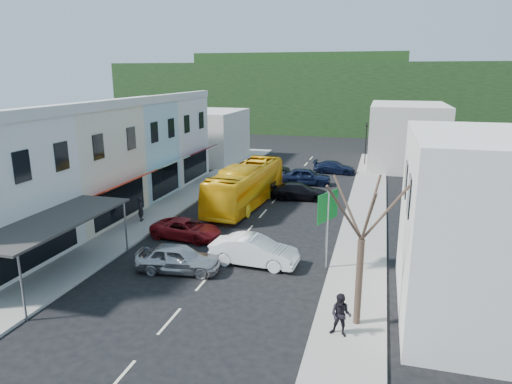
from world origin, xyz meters
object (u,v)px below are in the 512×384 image
object	(u,v)px
car_silver	(178,259)
traffic_signal	(366,144)
pedestrian_left	(141,209)
car_white	(254,253)
car_red	(186,228)
bus	(246,186)
direction_sign	(327,231)
street_tree	(362,240)
pedestrian_right	(341,316)

from	to	relation	value
car_silver	traffic_signal	size ratio (longest dim) A/B	0.89
traffic_signal	pedestrian_left	bearing A→B (deg)	85.34
pedestrian_left	traffic_signal	size ratio (longest dim) A/B	0.35
car_white	car_red	xyz separation A→B (m)	(-5.30, 2.81, 0.00)
car_white	traffic_signal	xyz separation A→B (m)	(4.72, 30.54, 1.76)
pedestrian_left	bus	bearing A→B (deg)	-58.09
bus	direction_sign	size ratio (longest dim) A/B	2.60
car_white	street_tree	world-z (taller)	street_tree
bus	pedestrian_left	world-z (taller)	bus
pedestrian_right	direction_sign	world-z (taller)	direction_sign
bus	street_tree	bearing A→B (deg)	-55.43
pedestrian_left	street_tree	size ratio (longest dim) A/B	0.22
car_white	pedestrian_right	bearing A→B (deg)	-136.00
pedestrian_left	pedestrian_right	distance (m)	18.60
car_silver	street_tree	distance (m)	10.48
street_tree	car_red	bearing A→B (deg)	145.07
car_white	street_tree	size ratio (longest dim) A/B	0.57
pedestrian_left	traffic_signal	distance (m)	29.43
car_silver	pedestrian_right	bearing A→B (deg)	-121.63
pedestrian_left	street_tree	xyz separation A→B (m)	(15.54, -9.91, 2.87)
car_red	direction_sign	world-z (taller)	direction_sign
car_silver	traffic_signal	bearing A→B (deg)	-21.13
direction_sign	car_red	bearing A→B (deg)	-171.80
pedestrian_left	direction_sign	distance (m)	14.38
car_red	traffic_signal	bearing A→B (deg)	-14.48
pedestrian_right	car_silver	bearing A→B (deg)	164.46
car_white	direction_sign	distance (m)	4.22
car_white	traffic_signal	distance (m)	30.95
car_silver	car_red	world-z (taller)	same
car_red	traffic_signal	size ratio (longest dim) A/B	0.94
pedestrian_right	street_tree	xyz separation A→B (m)	(0.58, 1.15, 2.87)
bus	car_silver	world-z (taller)	bus
car_white	pedestrian_right	distance (m)	8.12
car_white	car_red	world-z (taller)	same
pedestrian_left	car_red	bearing A→B (deg)	-130.93
car_red	pedestrian_left	size ratio (longest dim) A/B	2.71
car_white	street_tree	bearing A→B (deg)	-127.14
car_white	traffic_signal	world-z (taller)	traffic_signal
car_silver	direction_sign	world-z (taller)	direction_sign
bus	traffic_signal	bearing A→B (deg)	69.89
street_tree	traffic_signal	size ratio (longest dim) A/B	1.57
bus	car_silver	bearing A→B (deg)	-85.59
bus	direction_sign	bearing A→B (deg)	-50.90
pedestrian_right	street_tree	world-z (taller)	street_tree
bus	car_red	size ratio (longest dim) A/B	2.52
car_silver	pedestrian_left	xyz separation A→B (m)	(-6.02, 6.90, 0.30)
car_red	bus	bearing A→B (deg)	-4.67
car_silver	car_white	world-z (taller)	same
pedestrian_right	traffic_signal	size ratio (longest dim) A/B	0.35
car_silver	direction_sign	size ratio (longest dim) A/B	0.99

